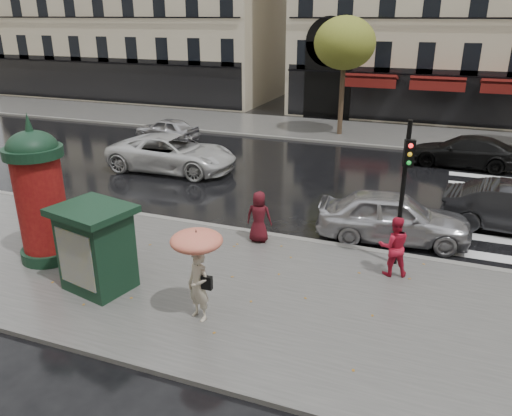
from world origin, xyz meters
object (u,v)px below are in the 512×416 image
at_px(traffic_light, 404,181).
at_px(car_far_silver, 167,129).
at_px(woman_red, 394,246).
at_px(car_silver, 393,216).
at_px(car_white, 172,153).
at_px(woman_umbrella, 197,261).
at_px(man_burgundy, 259,217).
at_px(morris_column, 39,192).
at_px(car_black, 464,151).
at_px(newsstand, 96,247).

bearing_deg(traffic_light, car_far_silver, 141.25).
bearing_deg(woman_red, traffic_light, -111.17).
relative_size(woman_red, car_far_silver, 0.44).
xyz_separation_m(car_silver, car_white, (-10.22, 4.16, 0.01)).
xyz_separation_m(woman_umbrella, car_far_silver, (-9.87, 15.38, -0.95)).
bearing_deg(man_burgundy, morris_column, 24.90).
relative_size(woman_red, car_black, 0.34).
bearing_deg(woman_red, car_silver, -100.44).
bearing_deg(car_far_silver, woman_umbrella, 40.64).
distance_m(woman_red, car_silver, 2.54).
relative_size(car_black, car_far_silver, 1.29).
bearing_deg(newsstand, traffic_light, 29.77).
relative_size(woman_red, traffic_light, 0.41).
height_order(man_burgundy, newsstand, newsstand).
bearing_deg(morris_column, car_white, 97.45).
relative_size(woman_umbrella, newsstand, 1.02).
bearing_deg(morris_column, newsstand, -19.52).
distance_m(morris_column, car_white, 9.35).
height_order(woman_umbrella, morris_column, morris_column).
xyz_separation_m(woman_red, morris_column, (-9.31, -2.50, 1.17)).
height_order(woman_red, traffic_light, traffic_light).
bearing_deg(morris_column, car_silver, 29.10).
distance_m(woman_red, car_white, 12.45).
xyz_separation_m(morris_column, car_white, (-1.20, 9.18, -1.31)).
relative_size(traffic_light, newsstand, 1.85).
distance_m(woman_red, car_black, 12.30).
distance_m(morris_column, car_black, 18.47).
bearing_deg(morris_column, woman_umbrella, -12.48).
distance_m(woman_red, car_far_silver, 18.03).
bearing_deg(car_black, car_white, -63.62).
relative_size(woman_umbrella, man_burgundy, 1.40).
bearing_deg(woman_umbrella, car_silver, 60.07).
bearing_deg(car_black, morris_column, -34.81).
xyz_separation_m(woman_red, car_silver, (-0.29, 2.52, -0.15)).
height_order(woman_red, morris_column, morris_column).
relative_size(woman_red, man_burgundy, 1.04).
height_order(traffic_light, car_white, traffic_light).
distance_m(woman_red, morris_column, 9.71).
relative_size(newsstand, car_silver, 0.47).
distance_m(morris_column, car_far_silver, 14.92).
relative_size(woman_red, newsstand, 0.76).
distance_m(traffic_light, car_silver, 2.63).
bearing_deg(car_silver, car_black, -19.36).
xyz_separation_m(woman_umbrella, man_burgundy, (-0.21, 4.42, -0.67)).
relative_size(car_silver, car_white, 0.80).
xyz_separation_m(morris_column, car_black, (11.15, 14.66, -1.42)).
xyz_separation_m(man_burgundy, car_black, (5.92, 11.44, -0.21)).
relative_size(woman_umbrella, traffic_light, 0.55).
relative_size(newsstand, car_black, 0.45).
distance_m(man_burgundy, traffic_light, 4.45).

